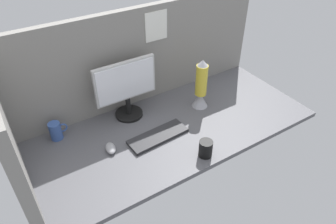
{
  "coord_description": "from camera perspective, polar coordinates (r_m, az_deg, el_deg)",
  "views": [
    {
      "loc": [
        -81.96,
        -127.34,
        126.53
      ],
      "look_at": [
        -6.6,
        0.0,
        14.0
      ],
      "focal_mm": 33.45,
      "sensor_mm": 36.0,
      "label": 1
    }
  ],
  "objects": [
    {
      "name": "ground_plane",
      "position": [
        1.98,
        0.39,
        -2.96
      ],
      "size": [
        180.0,
        80.0,
        3.0
      ],
      "primitive_type": "cube",
      "color": "#515156"
    },
    {
      "name": "cubicle_wall_back",
      "position": [
        2.07,
        -5.26,
        10.01
      ],
      "size": [
        180.0,
        5.5,
        64.7
      ],
      "color": "gray",
      "rests_on": "ground_plane"
    },
    {
      "name": "cubicle_wall_side",
      "position": [
        1.58,
        -27.37,
        -4.19
      ],
      "size": [
        5.0,
        80.0,
        64.7
      ],
      "primitive_type": "cube",
      "color": "gray",
      "rests_on": "ground_plane"
    },
    {
      "name": "monitor",
      "position": [
        1.96,
        -7.63,
        4.49
      ],
      "size": [
        40.39,
        18.0,
        38.59
      ],
      "color": "black",
      "rests_on": "ground_plane"
    },
    {
      "name": "keyboard",
      "position": [
        1.89,
        -1.85,
        -4.41
      ],
      "size": [
        37.67,
        15.05,
        2.0
      ],
      "primitive_type": "cube",
      "rotation": [
        0.0,
        0.0,
        0.06
      ],
      "color": "#262628",
      "rests_on": "ground_plane"
    },
    {
      "name": "mouse",
      "position": [
        1.83,
        -10.43,
        -6.49
      ],
      "size": [
        7.35,
        10.5,
        3.4
      ],
      "primitive_type": "ellipsoid",
      "rotation": [
        0.0,
        0.0,
        -0.19
      ],
      "color": "#99999E",
      "rests_on": "ground_plane"
    },
    {
      "name": "mug_black_travel",
      "position": [
        1.76,
        6.87,
        -6.63
      ],
      "size": [
        7.75,
        7.75,
        10.12
      ],
      "color": "black",
      "rests_on": "ground_plane"
    },
    {
      "name": "mug_ceramic_blue",
      "position": [
        1.97,
        -19.74,
        -3.24
      ],
      "size": [
        10.82,
        7.05,
        11.23
      ],
      "color": "#38569E",
      "rests_on": "ground_plane"
    },
    {
      "name": "lava_lamp",
      "position": [
        2.08,
        6.01,
        4.44
      ],
      "size": [
        10.66,
        10.66,
        34.89
      ],
      "color": "#A5A5AD",
      "rests_on": "ground_plane"
    }
  ]
}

